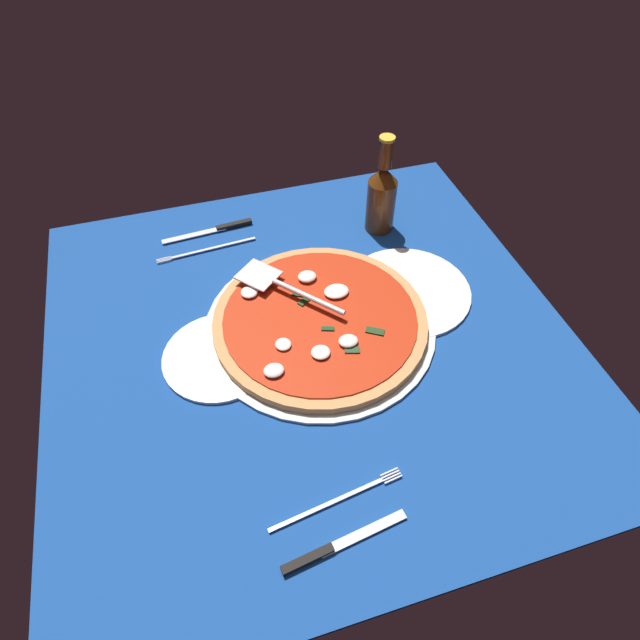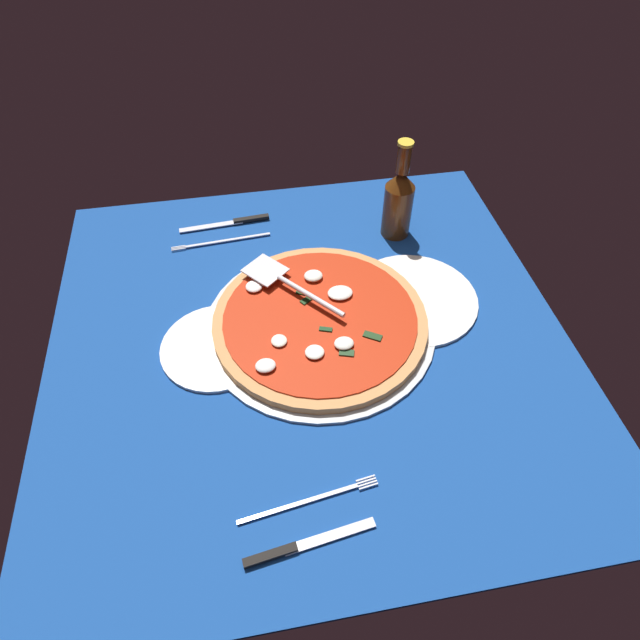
# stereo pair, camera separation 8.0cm
# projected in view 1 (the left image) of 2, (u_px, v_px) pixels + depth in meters

# --- Properties ---
(ground_plane) EXTENTS (0.94, 0.94, 0.01)m
(ground_plane) POSITION_uv_depth(u_px,v_px,m) (311.00, 339.00, 1.00)
(ground_plane) COLOR navy
(checker_pattern) EXTENTS (0.94, 0.94, 0.00)m
(checker_pattern) POSITION_uv_depth(u_px,v_px,m) (311.00, 338.00, 1.00)
(checker_pattern) COLOR silver
(checker_pattern) RESTS_ON ground_plane
(pizza_pan) EXTENTS (0.43, 0.43, 0.01)m
(pizza_pan) POSITION_uv_depth(u_px,v_px,m) (320.00, 325.00, 1.01)
(pizza_pan) COLOR silver
(pizza_pan) RESTS_ON ground_plane
(dinner_plate_left) EXTENTS (0.20, 0.20, 0.01)m
(dinner_plate_left) POSITION_uv_depth(u_px,v_px,m) (219.00, 355.00, 0.97)
(dinner_plate_left) COLOR white
(dinner_plate_left) RESTS_ON ground_plane
(dinner_plate_right) EXTENTS (0.25, 0.25, 0.01)m
(dinner_plate_right) POSITION_uv_depth(u_px,v_px,m) (407.00, 291.00, 1.07)
(dinner_plate_right) COLOR white
(dinner_plate_right) RESTS_ON ground_plane
(pizza) EXTENTS (0.40, 0.40, 0.03)m
(pizza) POSITION_uv_depth(u_px,v_px,m) (320.00, 320.00, 1.00)
(pizza) COLOR tan
(pizza) RESTS_ON pizza_pan
(pizza_server) EXTENTS (0.18, 0.20, 0.01)m
(pizza_server) POSITION_uv_depth(u_px,v_px,m) (284.00, 286.00, 1.03)
(pizza_server) COLOR silver
(pizza_server) RESTS_ON pizza
(place_setting_near) EXTENTS (0.23, 0.16, 0.01)m
(place_setting_near) POSITION_uv_depth(u_px,v_px,m) (336.00, 525.00, 0.76)
(place_setting_near) COLOR white
(place_setting_near) RESTS_ON ground_plane
(place_setting_far) EXTENTS (0.23, 0.14, 0.01)m
(place_setting_far) POSITION_uv_depth(u_px,v_px,m) (211.00, 240.00, 1.18)
(place_setting_far) COLOR white
(place_setting_far) RESTS_ON ground_plane
(beer_bottle) EXTENTS (0.06, 0.06, 0.22)m
(beer_bottle) POSITION_uv_depth(u_px,v_px,m) (382.00, 196.00, 1.15)
(beer_bottle) COLOR #542C0E
(beer_bottle) RESTS_ON ground_plane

